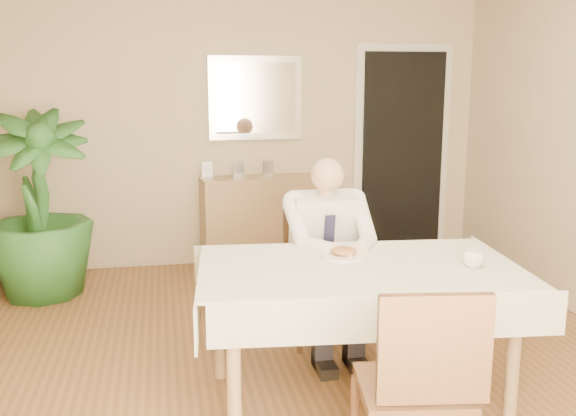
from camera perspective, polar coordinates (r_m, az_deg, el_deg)
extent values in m
plane|color=brown|center=(3.92, 1.02, -14.76)|extent=(5.00, 5.00, 0.00)
cube|color=#C8B390|center=(6.00, -4.00, 7.34)|extent=(4.50, 0.02, 2.60)
cube|color=white|center=(6.39, 10.04, 4.74)|extent=(0.96, 0.03, 2.10)
cube|color=black|center=(6.36, 10.13, 4.71)|extent=(0.80, 0.05, 1.95)
cube|color=silver|center=(5.98, -2.91, 9.73)|extent=(0.86, 0.03, 0.76)
cube|color=white|center=(5.96, -2.88, 9.73)|extent=(0.74, 0.02, 0.64)
cube|color=#937047|center=(3.47, 6.32, -5.61)|extent=(1.68, 1.05, 0.04)
cube|color=#F5ECCD|center=(3.46, 6.33, -5.20)|extent=(1.79, 1.16, 0.01)
cube|color=#F5ECCD|center=(3.05, 9.13, -9.75)|extent=(1.69, 0.18, 0.22)
cube|color=#F5ECCD|center=(3.95, 4.13, -4.63)|extent=(1.69, 0.18, 0.22)
cube|color=#F5ECCD|center=(3.35, -7.87, -7.73)|extent=(0.11, 1.00, 0.22)
cube|color=#F5ECCD|center=(3.82, 18.61, -5.77)|extent=(0.11, 1.00, 0.22)
cylinder|color=#937047|center=(3.13, -4.84, -14.86)|extent=(0.07, 0.07, 0.70)
cylinder|color=#937047|center=(3.56, 19.42, -12.10)|extent=(0.07, 0.07, 0.70)
cylinder|color=#937047|center=(3.80, -6.10, -9.95)|extent=(0.07, 0.07, 0.70)
cylinder|color=#937047|center=(4.17, 14.25, -8.29)|extent=(0.07, 0.07, 0.70)
cube|color=#442A17|center=(4.28, 3.04, -5.90)|extent=(0.46, 0.46, 0.04)
cube|color=#442A17|center=(4.40, 2.43, -1.85)|extent=(0.45, 0.06, 0.44)
cylinder|color=#442A17|center=(4.14, 1.06, -9.98)|extent=(0.04, 0.04, 0.44)
cylinder|color=#442A17|center=(4.24, 6.18, -9.56)|extent=(0.04, 0.04, 0.44)
cylinder|color=#442A17|center=(4.49, 0.02, -8.23)|extent=(0.04, 0.04, 0.44)
cylinder|color=#442A17|center=(4.58, 4.75, -7.89)|extent=(0.04, 0.04, 0.44)
cube|color=#442A17|center=(2.85, 10.97, -15.44)|extent=(0.50, 0.50, 0.04)
cube|color=#442A17|center=(2.58, 12.89, -12.15)|extent=(0.44, 0.10, 0.44)
cylinder|color=#442A17|center=(3.19, 12.78, -17.30)|extent=(0.04, 0.04, 0.43)
cube|color=white|center=(4.16, 3.21, -2.20)|extent=(0.42, 0.31, 0.55)
cube|color=black|center=(4.05, 3.65, -3.03)|extent=(0.06, 0.08, 0.36)
cylinder|color=tan|center=(4.06, 3.42, 1.56)|extent=(0.09, 0.09, 0.08)
sphere|color=tan|center=(4.02, 3.52, 2.97)|extent=(0.21, 0.21, 0.21)
cube|color=black|center=(4.02, 2.49, -6.20)|extent=(0.13, 0.42, 0.13)
cube|color=black|center=(4.07, 5.25, -6.01)|extent=(0.13, 0.42, 0.13)
cube|color=black|center=(3.95, 3.08, -10.98)|extent=(0.11, 0.12, 0.45)
cube|color=black|center=(4.00, 5.91, -10.73)|extent=(0.11, 0.12, 0.45)
cube|color=black|center=(3.98, 3.27, -13.83)|extent=(0.11, 0.26, 0.07)
cube|color=black|center=(4.03, 6.10, -13.54)|extent=(0.11, 0.26, 0.07)
cylinder|color=white|center=(3.61, 4.95, -4.21)|extent=(0.26, 0.26, 0.02)
ellipsoid|color=brown|center=(3.60, 4.95, -3.87)|extent=(0.14, 0.14, 0.06)
cylinder|color=silver|center=(3.56, 5.84, -4.16)|extent=(0.01, 0.13, 0.01)
cylinder|color=silver|center=(3.54, 4.59, -4.24)|extent=(0.01, 0.13, 0.01)
imported|color=white|center=(3.54, 16.13, -4.35)|extent=(0.15, 0.15, 0.09)
cube|color=#937047|center=(5.97, -2.59, -1.21)|extent=(1.08, 0.46, 0.84)
cube|color=silver|center=(5.91, -7.20, 3.42)|extent=(0.10, 0.02, 0.14)
cube|color=silver|center=(5.90, -4.41, 3.46)|extent=(0.10, 0.02, 0.14)
cube|color=silver|center=(5.94, -1.80, 3.54)|extent=(0.10, 0.02, 0.14)
imported|color=#1F4E1B|center=(5.45, -21.36, 0.26)|extent=(0.92, 0.92, 1.49)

